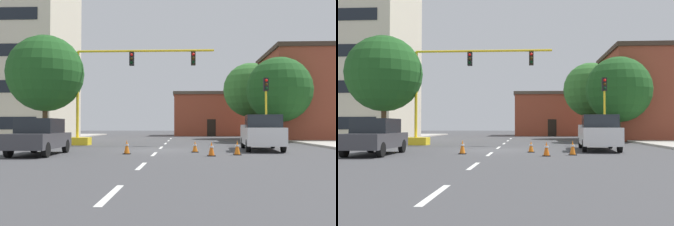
{
  "view_description": "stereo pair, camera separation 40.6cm",
  "coord_description": "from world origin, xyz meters",
  "views": [
    {
      "loc": [
        1.51,
        -21.8,
        1.41
      ],
      "look_at": [
        0.32,
        5.23,
        2.28
      ],
      "focal_mm": 41.1,
      "sensor_mm": 36.0,
      "label": 1
    },
    {
      "loc": [
        1.92,
        -21.78,
        1.41
      ],
      "look_at": [
        0.32,
        5.23,
        2.28
      ],
      "focal_mm": 41.1,
      "sensor_mm": 36.0,
      "label": 2
    }
  ],
  "objects": [
    {
      "name": "ground_plane",
      "position": [
        0.0,
        0.0,
        0.0
      ],
      "size": [
        160.0,
        160.0,
        0.0
      ],
      "primitive_type": "plane",
      "color": "#424244"
    },
    {
      "name": "lane_stripe_seg_0",
      "position": [
        0.0,
        -14.0,
        0.0
      ],
      "size": [
        0.16,
        2.4,
        0.01
      ],
      "primitive_type": "cube",
      "color": "silver",
      "rests_on": "ground_plane"
    },
    {
      "name": "lane_stripe_seg_1",
      "position": [
        0.0,
        -8.5,
        0.0
      ],
      "size": [
        0.16,
        2.4,
        0.01
      ],
      "primitive_type": "cube",
      "color": "silver",
      "rests_on": "ground_plane"
    },
    {
      "name": "lane_stripe_seg_2",
      "position": [
        0.0,
        -3.0,
        0.0
      ],
      "size": [
        0.16,
        2.4,
        0.01
      ],
      "primitive_type": "cube",
      "color": "silver",
      "rests_on": "ground_plane"
    },
    {
      "name": "lane_stripe_seg_3",
      "position": [
        0.0,
        2.5,
        0.0
      ],
      "size": [
        0.16,
        2.4,
        0.01
      ],
      "primitive_type": "cube",
      "color": "silver",
      "rests_on": "ground_plane"
    },
    {
      "name": "lane_stripe_seg_4",
      "position": [
        0.0,
        8.0,
        0.0
      ],
      "size": [
        0.16,
        2.4,
        0.01
      ],
      "primitive_type": "cube",
      "color": "silver",
      "rests_on": "ground_plane"
    },
    {
      "name": "lane_stripe_seg_5",
      "position": [
        0.0,
        13.5,
        0.0
      ],
      "size": [
        0.16,
        2.4,
        0.01
      ],
      "primitive_type": "cube",
      "color": "silver",
      "rests_on": "ground_plane"
    },
    {
      "name": "lane_stripe_seg_6",
      "position": [
        0.0,
        19.0,
        0.0
      ],
      "size": [
        0.16,
        2.4,
        0.01
      ],
      "primitive_type": "cube",
      "color": "silver",
      "rests_on": "ground_plane"
    },
    {
      "name": "building_tall_left",
      "position": [
        -16.62,
        16.07,
        11.42
      ],
      "size": [
        13.09,
        10.45,
        22.82
      ],
      "color": "beige",
      "rests_on": "ground_plane"
    },
    {
      "name": "building_brick_center",
      "position": [
        4.91,
        31.87,
        2.94
      ],
      "size": [
        9.9,
        8.31,
        5.85
      ],
      "color": "brown",
      "rests_on": "ground_plane"
    },
    {
      "name": "traffic_signal_gantry",
      "position": [
        -4.75,
        5.46,
        2.34
      ],
      "size": [
        10.69,
        1.2,
        6.83
      ],
      "color": "yellow",
      "rests_on": "ground_plane"
    },
    {
      "name": "traffic_light_pole_right",
      "position": [
        7.28,
        5.76,
        3.53
      ],
      "size": [
        0.32,
        0.47,
        4.8
      ],
      "color": "yellow",
      "rests_on": "ground_plane"
    },
    {
      "name": "tree_left_near",
      "position": [
        -8.48,
        5.18,
        5.13
      ],
      "size": [
        5.45,
        5.45,
        7.87
      ],
      "color": "#4C3823",
      "rests_on": "ground_plane"
    },
    {
      "name": "tree_right_mid",
      "position": [
        9.43,
        10.74,
        4.41
      ],
      "size": [
        5.48,
        5.48,
        7.15
      ],
      "color": "#4C3823",
      "rests_on": "ground_plane"
    },
    {
      "name": "tree_right_far",
      "position": [
        8.43,
        19.01,
        5.14
      ],
      "size": [
        5.72,
        5.72,
        8.01
      ],
      "color": "#4C3823",
      "rests_on": "ground_plane"
    },
    {
      "name": "pickup_truck_white",
      "position": [
        5.87,
        0.33,
        0.97
      ],
      "size": [
        2.41,
        5.54,
        1.99
      ],
      "color": "white",
      "rests_on": "ground_plane"
    },
    {
      "name": "sedan_dark_gray_near_left",
      "position": [
        -5.44,
        -3.68,
        0.89
      ],
      "size": [
        1.97,
        4.55,
        1.74
      ],
      "color": "#3D3D42",
      "rests_on": "ground_plane"
    },
    {
      "name": "traffic_cone_roadside_a",
      "position": [
        2.03,
        -1.62,
        0.29
      ],
      "size": [
        0.36,
        0.36,
        0.6
      ],
      "color": "black",
      "rests_on": "ground_plane"
    },
    {
      "name": "traffic_cone_roadside_b",
      "position": [
        3.99,
        -3.4,
        0.35
      ],
      "size": [
        0.36,
        0.36,
        0.71
      ],
      "color": "black",
      "rests_on": "ground_plane"
    },
    {
      "name": "traffic_cone_roadside_c",
      "position": [
        2.72,
        -4.09,
        0.33
      ],
      "size": [
        0.36,
        0.36,
        0.68
      ],
      "color": "black",
      "rests_on": "ground_plane"
    },
    {
      "name": "traffic_cone_roadside_d",
      "position": [
        -1.34,
        -3.02,
        0.35
      ],
      "size": [
        0.36,
        0.36,
        0.71
      ],
      "color": "black",
      "rests_on": "ground_plane"
    }
  ]
}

